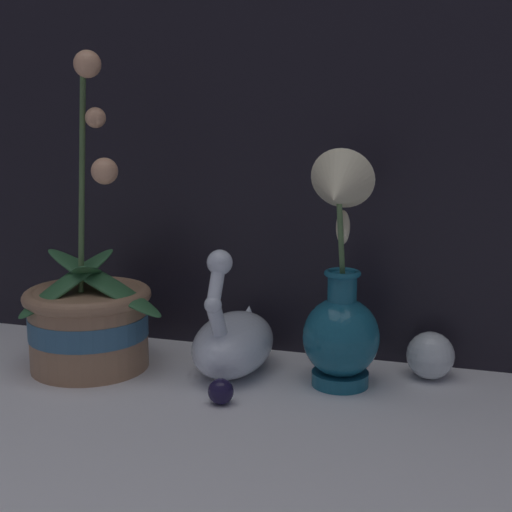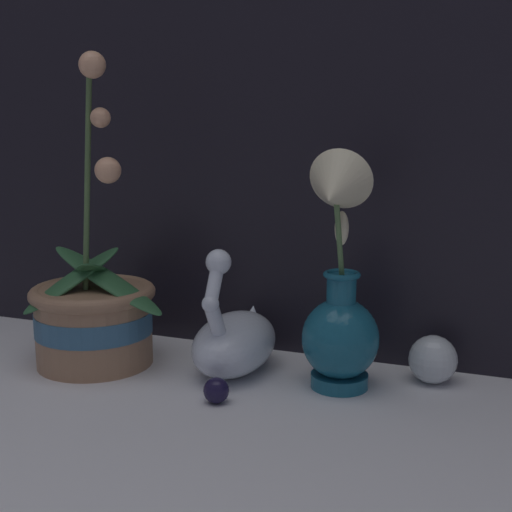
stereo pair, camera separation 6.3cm
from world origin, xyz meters
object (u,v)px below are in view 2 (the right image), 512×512
at_px(swan_figurine, 235,339).
at_px(blue_vase, 339,305).
at_px(orchid_potted_plant, 94,313).
at_px(glass_sphere, 433,359).

height_order(swan_figurine, blue_vase, blue_vase).
relative_size(orchid_potted_plant, swan_figurine, 2.33).
bearing_deg(glass_sphere, blue_vase, -147.98).
xyz_separation_m(orchid_potted_plant, swan_figurine, (0.20, 0.04, -0.03)).
relative_size(swan_figurine, glass_sphere, 2.88).
xyz_separation_m(swan_figurine, glass_sphere, (0.27, 0.06, -0.02)).
distance_m(orchid_potted_plant, swan_figurine, 0.21).
bearing_deg(orchid_potted_plant, glass_sphere, 11.59).
height_order(swan_figurine, glass_sphere, swan_figurine).
height_order(orchid_potted_plant, blue_vase, orchid_potted_plant).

